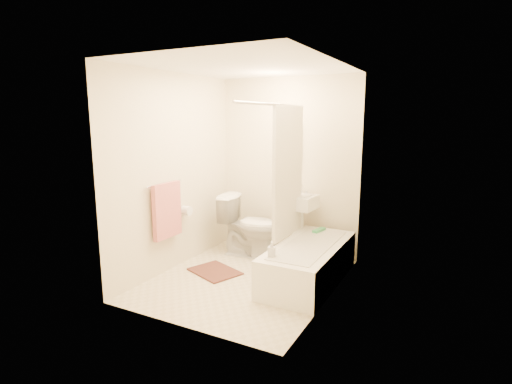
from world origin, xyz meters
The scene contains 17 objects.
floor centered at (0.00, 0.00, 0.00)m, with size 2.40×2.40×0.00m, color beige.
ceiling centered at (0.00, 0.00, 2.40)m, with size 2.40×2.40×0.00m, color white.
wall_back centered at (0.00, 1.20, 1.20)m, with size 2.00×0.02×2.40m, color beige.
wall_left centered at (-1.00, 0.00, 1.20)m, with size 0.02×2.40×2.40m, color beige.
wall_right centered at (1.00, 0.00, 1.20)m, with size 0.02×2.40×2.40m, color beige.
mirror centered at (0.00, 1.18, 1.50)m, with size 0.40×0.03×0.55m, color white.
curtain_rod centered at (0.30, 0.10, 2.00)m, with size 0.03×0.03×1.70m, color silver.
shower_curtain centered at (0.30, 0.50, 1.22)m, with size 0.04×0.80×1.55m, color silver.
towel_bar centered at (-0.96, -0.25, 1.10)m, with size 0.02×0.02×0.60m, color silver.
towel centered at (-0.93, -0.25, 0.78)m, with size 0.06×0.45×0.66m, color #CC7266.
toilet_paper centered at (-0.93, 0.12, 0.70)m, with size 0.12×0.12×0.11m, color white.
toilet centered at (-0.36, 0.77, 0.41)m, with size 0.47×0.84×0.82m, color white.
sink centered at (0.25, 0.95, 0.47)m, with size 0.48×0.38×0.94m, color white, non-canonical shape.
bathtub centered at (0.66, 0.30, 0.22)m, with size 0.68×1.54×0.43m, color white, non-canonical shape.
bath_mat centered at (-0.45, 0.02, 0.01)m, with size 0.59×0.44×0.02m, color #50271D.
soap_bottle centered at (0.45, -0.26, 0.52)m, with size 0.08×0.08×0.17m, color silver.
scrub_brush centered at (0.59, 0.85, 0.45)m, with size 0.07×0.22×0.04m, color #42B566.
Camera 1 is at (2.14, -3.84, 1.87)m, focal length 28.00 mm.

